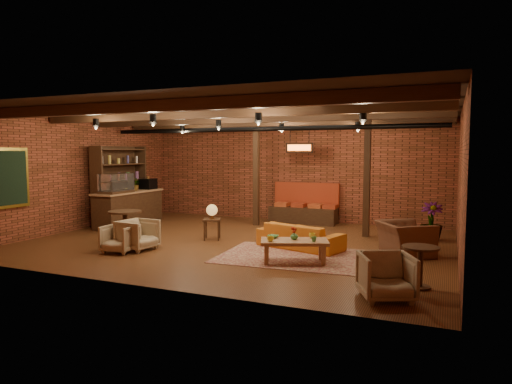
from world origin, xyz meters
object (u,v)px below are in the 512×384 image
at_px(coffee_table, 294,243).
at_px(round_table_left, 125,222).
at_px(armchair_right, 405,233).
at_px(armchair_a, 138,233).
at_px(armchair_far, 386,274).
at_px(round_table_right, 420,260).
at_px(sofa, 300,236).
at_px(armchair_b, 120,237).
at_px(side_table_book, 391,222).
at_px(side_table_lamp, 212,213).
at_px(plant_tall, 433,183).

bearing_deg(coffee_table, round_table_left, 178.46).
xyz_separation_m(coffee_table, armchair_right, (1.99, 1.57, 0.07)).
distance_m(armchair_a, armchair_far, 5.83).
relative_size(round_table_left, round_table_right, 1.18).
relative_size(armchair_a, armchair_far, 0.99).
relative_size(sofa, armchair_far, 2.58).
relative_size(armchair_a, armchair_b, 1.13).
bearing_deg(side_table_book, coffee_table, -118.21).
xyz_separation_m(side_table_lamp, side_table_book, (4.22, 1.40, -0.18)).
height_order(coffee_table, armchair_a, armchair_a).
relative_size(side_table_lamp, round_table_right, 1.30).
relative_size(coffee_table, side_table_book, 2.63).
relative_size(coffee_table, round_table_right, 2.15).
bearing_deg(sofa, coffee_table, 118.62).
bearing_deg(armchair_far, side_table_lamp, 122.45).
height_order(coffee_table, round_table_right, coffee_table).
bearing_deg(armchair_right, side_table_book, -13.97).
bearing_deg(armchair_b, plant_tall, 29.01).
height_order(round_table_left, plant_tall, plant_tall).
bearing_deg(armchair_far, plant_tall, 61.51).
distance_m(coffee_table, round_table_right, 2.59).
relative_size(armchair_right, plant_tall, 0.38).
distance_m(coffee_table, plant_tall, 4.44).
bearing_deg(armchair_right, armchair_b, 77.88).
bearing_deg(side_table_book, armchair_a, -148.84).
height_order(round_table_left, armchair_right, armchair_right).
xyz_separation_m(coffee_table, armchair_a, (-3.64, -0.25, -0.03)).
bearing_deg(armchair_a, armchair_far, -97.69).
bearing_deg(armchair_right, armchair_a, 75.28).
height_order(sofa, round_table_right, round_table_right).
bearing_deg(armchair_far, side_table_book, 72.11).
xyz_separation_m(armchair_right, side_table_book, (-0.44, 1.31, 0.02)).
distance_m(round_table_left, side_table_book, 6.46).
bearing_deg(armchair_right, round_table_left, 70.39).
height_order(side_table_lamp, plant_tall, plant_tall).
bearing_deg(armchair_right, round_table_right, 157.95).
xyz_separation_m(armchair_b, armchair_right, (5.84, 2.19, 0.14)).
bearing_deg(plant_tall, side_table_book, -143.20).
bearing_deg(coffee_table, armchair_a, -176.04).
xyz_separation_m(sofa, armchair_far, (2.31, -2.99, 0.10)).
height_order(round_table_left, armchair_b, round_table_left).
relative_size(side_table_lamp, armchair_far, 1.16).
height_order(armchair_right, plant_tall, plant_tall).
xyz_separation_m(round_table_left, side_table_book, (5.84, 2.77, -0.05)).
distance_m(sofa, armchair_right, 2.30).
xyz_separation_m(coffee_table, armchair_b, (-3.84, -0.61, -0.07)).
height_order(sofa, plant_tall, plant_tall).
xyz_separation_m(coffee_table, round_table_right, (2.45, -0.85, 0.06)).
xyz_separation_m(round_table_left, armchair_far, (6.31, -1.77, -0.17)).
bearing_deg(round_table_left, armchair_a, -29.39).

